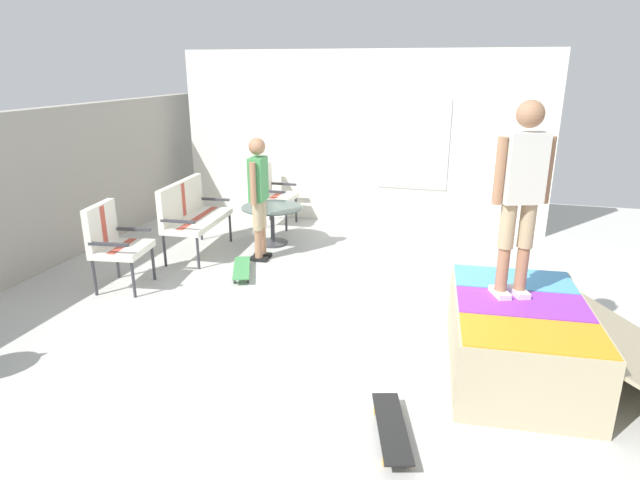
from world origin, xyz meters
TOP-DOWN VIEW (x-y plane):
  - ground_plane at (0.00, 0.00)m, footprint 12.00×12.00m
  - back_wall_cinderblock at (0.00, 4.00)m, footprint 9.00×0.20m
  - house_facade at (3.80, 0.49)m, footprint 0.23×6.00m
  - skate_ramp at (-0.48, -1.86)m, footprint 1.81×2.07m
  - patio_bench at (1.55, 2.40)m, footprint 1.29×0.64m
  - patio_chair_near_house at (3.17, 1.82)m, footprint 0.63×0.56m
  - patio_chair_by_wall at (0.19, 2.67)m, footprint 0.69×0.64m
  - patio_table at (2.24, 1.45)m, footprint 0.90×0.90m
  - person_watching at (1.58, 1.38)m, footprint 0.48×0.25m
  - person_skater at (-0.33, -1.72)m, footprint 0.33×0.45m
  - skateboard_by_bench at (0.96, 1.39)m, footprint 0.82×0.49m
  - skateboard_spare at (-1.65, -0.92)m, footprint 0.82×0.42m

SIDE VIEW (x-z plane):
  - ground_plane at x=0.00m, z-range -0.10..0.00m
  - skateboard_by_bench at x=0.96m, z-range 0.03..0.14m
  - skateboard_spare at x=-1.65m, z-range 0.03..0.14m
  - skate_ramp at x=-0.48m, z-range 0.00..0.65m
  - patio_table at x=2.24m, z-range 0.12..0.69m
  - patio_chair_near_house at x=3.17m, z-range 0.10..1.12m
  - patio_chair_by_wall at x=0.19m, z-range 0.10..1.12m
  - patio_bench at x=1.55m, z-range 0.11..1.13m
  - person_watching at x=1.58m, z-range 0.13..1.79m
  - back_wall_cinderblock at x=0.00m, z-range 0.00..2.03m
  - house_facade at x=3.80m, z-range 0.00..2.78m
  - person_skater at x=-0.33m, z-range 0.78..2.42m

